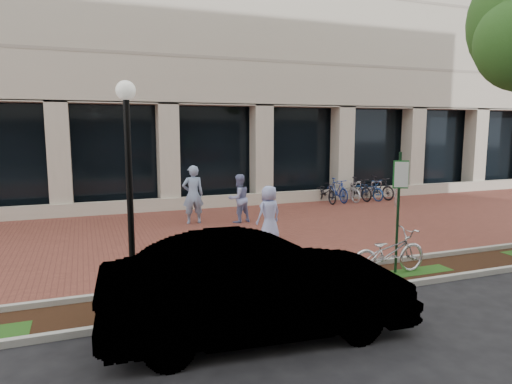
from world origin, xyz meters
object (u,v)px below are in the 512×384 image
object	(u,v)px
lamppost	(129,179)
bike_rack_cluster	(352,190)
bollard	(396,196)
parking_sign	(399,198)
pedestrian_right	(269,213)
pedestrian_mid	(239,198)
sedan_near_curb	(258,286)
pedestrian_left	(193,195)
locked_bicycle	(388,253)

from	to	relation	value
lamppost	bike_rack_cluster	bearing A→B (deg)	39.61
bollard	parking_sign	bearing A→B (deg)	-127.62
lamppost	pedestrian_right	bearing A→B (deg)	38.03
parking_sign	pedestrian_right	xyz separation A→B (m)	(-1.54, 3.80, -0.91)
pedestrian_mid	sedan_near_curb	distance (m)	8.66
bike_rack_cluster	sedan_near_curb	world-z (taller)	sedan_near_curb
parking_sign	pedestrian_left	xyz separation A→B (m)	(-3.05, 6.94, -0.72)
pedestrian_left	pedestrian_mid	xyz separation A→B (m)	(1.51, -0.41, -0.16)
pedestrian_right	pedestrian_mid	bearing A→B (deg)	-107.01
pedestrian_right	bollard	world-z (taller)	pedestrian_right
lamppost	parking_sign	bearing A→B (deg)	-5.37
pedestrian_mid	bike_rack_cluster	size ratio (longest dim) A/B	0.48
locked_bicycle	pedestrian_mid	world-z (taller)	pedestrian_mid
locked_bicycle	parking_sign	bearing A→B (deg)	-83.04
lamppost	pedestrian_right	size ratio (longest dim) A/B	2.55
locked_bicycle	bollard	size ratio (longest dim) A/B	2.19
lamppost	bollard	size ratio (longest dim) A/B	4.56
locked_bicycle	pedestrian_right	size ratio (longest dim) A/B	1.22
lamppost	pedestrian_left	bearing A→B (deg)	67.45
bollard	bike_rack_cluster	xyz separation A→B (m)	(-0.77, 2.04, 0.04)
pedestrian_right	bike_rack_cluster	bearing A→B (deg)	-156.38
parking_sign	pedestrian_mid	xyz separation A→B (m)	(-1.54, 6.53, -0.88)
locked_bicycle	bollard	world-z (taller)	locked_bicycle
parking_sign	locked_bicycle	world-z (taller)	parking_sign
pedestrian_mid	bike_rack_cluster	bearing A→B (deg)	-172.95
lamppost	pedestrian_left	world-z (taller)	lamppost
pedestrian_right	sedan_near_curb	distance (m)	6.10
pedestrian_mid	pedestrian_right	xyz separation A→B (m)	(-0.00, -2.73, -0.03)
bollard	pedestrian_right	bearing A→B (deg)	-154.66
sedan_near_curb	bollard	bearing A→B (deg)	-42.15
pedestrian_right	parking_sign	bearing A→B (deg)	95.00
pedestrian_left	bollard	bearing A→B (deg)	-176.94
pedestrian_left	bike_rack_cluster	world-z (taller)	pedestrian_left
locked_bicycle	pedestrian_left	world-z (taller)	pedestrian_left
sedan_near_curb	parking_sign	bearing A→B (deg)	-61.48
locked_bicycle	sedan_near_curb	size ratio (longest dim) A/B	0.41
parking_sign	bollard	world-z (taller)	parking_sign
pedestrian_left	bollard	distance (m)	8.56
pedestrian_left	pedestrian_right	bearing A→B (deg)	117.52
pedestrian_right	bike_rack_cluster	size ratio (longest dim) A/B	0.46
locked_bicycle	pedestrian_mid	size ratio (longest dim) A/B	1.18
locked_bicycle	bollard	xyz separation A→B (m)	(5.75, 7.18, -0.06)
pedestrian_mid	bollard	size ratio (longest dim) A/B	1.86
lamppost	bollard	world-z (taller)	lamppost
lamppost	bike_rack_cluster	size ratio (longest dim) A/B	1.17
lamppost	pedestrian_left	size ratio (longest dim) A/B	2.06
pedestrian_left	pedestrian_right	distance (m)	3.49
parking_sign	pedestrian_right	size ratio (longest dim) A/B	1.70
pedestrian_left	sedan_near_curb	bearing A→B (deg)	85.47
pedestrian_right	bollard	distance (m)	7.78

